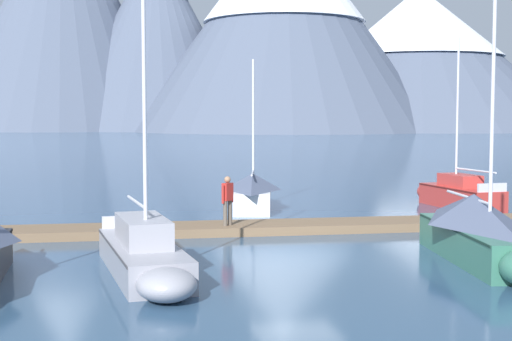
% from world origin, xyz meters
% --- Properties ---
extents(ground_plane, '(700.00, 700.00, 0.00)m').
position_xyz_m(ground_plane, '(0.00, 0.00, 0.00)').
color(ground_plane, '#2D4C6B').
extents(mountain_shoulder_ridge, '(67.69, 67.69, 68.75)m').
position_xyz_m(mountain_shoulder_ridge, '(-15.81, 197.24, 35.31)').
color(mountain_shoulder_ridge, '#4C566B').
rests_on(mountain_shoulder_ridge, ground).
extents(mountain_east_summit, '(56.31, 56.31, 52.83)m').
position_xyz_m(mountain_east_summit, '(9.73, 187.90, 26.96)').
color(mountain_east_summit, '#4C566B').
rests_on(mountain_east_summit, ground).
extents(mountain_rear_spur, '(82.29, 82.29, 57.02)m').
position_xyz_m(mountain_rear_spur, '(42.14, 170.10, 30.21)').
color(mountain_rear_spur, '#4C566B').
rests_on(mountain_rear_spur, ground).
extents(mountain_north_horn, '(92.98, 92.98, 40.79)m').
position_xyz_m(mountain_north_horn, '(83.97, 177.89, 21.58)').
color(mountain_north_horn, '#4C566B').
rests_on(mountain_north_horn, ground).
extents(dock, '(22.88, 3.10, 0.30)m').
position_xyz_m(dock, '(0.00, 4.00, 0.15)').
color(dock, brown).
rests_on(dock, ground).
extents(sailboat_second_berth, '(2.22, 6.82, 8.83)m').
position_xyz_m(sailboat_second_berth, '(-4.62, -2.40, 0.57)').
color(sailboat_second_berth, '#93939E').
rests_on(sailboat_second_berth, ground).
extents(sailboat_mid_dock_port, '(2.78, 6.07, 6.52)m').
position_xyz_m(sailboat_mid_dock_port, '(0.75, 10.23, 0.76)').
color(sailboat_mid_dock_port, white).
rests_on(sailboat_mid_dock_port, ground).
extents(sailboat_mid_dock_starboard, '(2.54, 6.88, 7.78)m').
position_xyz_m(sailboat_mid_dock_starboard, '(4.57, -2.45, 0.88)').
color(sailboat_mid_dock_starboard, '#336B56').
rests_on(sailboat_mid_dock_starboard, ground).
extents(sailboat_far_berth, '(1.94, 5.75, 7.50)m').
position_xyz_m(sailboat_far_berth, '(9.73, 9.03, 0.61)').
color(sailboat_far_berth, '#B2332D').
rests_on(sailboat_far_berth, ground).
extents(person_on_dock, '(0.46, 0.43, 1.69)m').
position_xyz_m(person_on_dock, '(-1.47, 3.73, 1.26)').
color(person_on_dock, brown).
rests_on(person_on_dock, dock).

